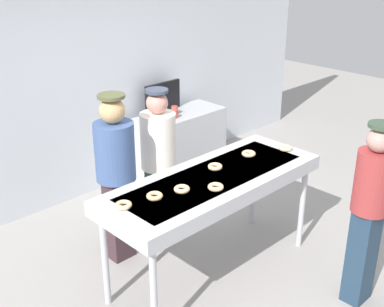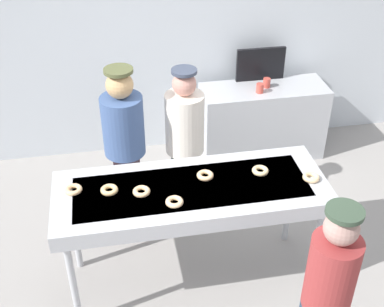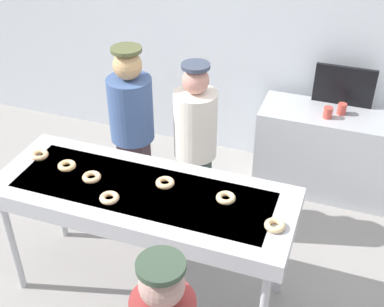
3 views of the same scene
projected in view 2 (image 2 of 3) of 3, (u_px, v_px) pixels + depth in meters
The scene contains 17 objects.
ground_plane at pixel (192, 277), 4.48m from camera, with size 16.00×16.00×0.00m, color #9E9993.
back_wall at pixel (154, 20), 5.43m from camera, with size 8.00×0.12×3.11m, color silver.
fryer_conveyor at pixel (192, 194), 3.96m from camera, with size 2.13×0.79×1.00m.
plain_donut_0 at pixel (205, 175), 4.01m from camera, with size 0.13×0.13×0.04m, color #F2C28A.
plain_donut_1 at pixel (311, 177), 3.99m from camera, with size 0.13×0.13×0.04m, color #F1CA90.
plain_donut_2 at pixel (174, 202), 3.74m from camera, with size 0.13×0.13×0.04m, color #F3C591.
plain_donut_3 at pixel (141, 191), 3.84m from camera, with size 0.13×0.13×0.04m, color #F3C38A.
plain_donut_4 at pixel (260, 171), 4.06m from camera, with size 0.13×0.13×0.04m, color beige.
plain_donut_5 at pixel (73, 190), 3.86m from camera, with size 0.13×0.13×0.04m, color #F5C388.
plain_donut_6 at pixel (109, 190), 3.86m from camera, with size 0.13×0.13×0.04m, color #F6C883.
worker_baker at pixel (185, 138), 4.67m from camera, with size 0.36×0.36×1.60m.
worker_assistant at pixel (124, 141), 4.52m from camera, with size 0.37×0.37×1.67m.
customer_waiting at pixel (325, 301), 3.14m from camera, with size 0.30×0.30×1.63m.
prep_counter at pixel (262, 121), 5.87m from camera, with size 1.41×0.53×0.86m, color #B7BABF.
paper_cup_0 at pixel (260, 88), 5.51m from camera, with size 0.08×0.08×0.10m, color #CC4C3F.
paper_cup_1 at pixel (267, 83), 5.62m from camera, with size 0.08×0.08×0.10m, color #CC4C3F.
menu_display at pixel (261, 64), 5.70m from camera, with size 0.56×0.04×0.38m, color black.
Camera 2 is at (-0.56, -3.05, 3.41)m, focal length 47.55 mm.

